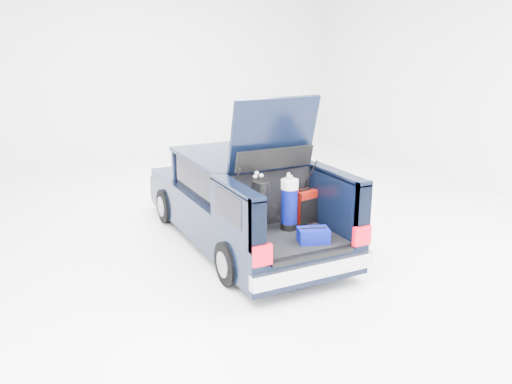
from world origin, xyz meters
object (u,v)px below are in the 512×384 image
black_golf_bag (258,207)px  blue_duffel (313,235)px  car (239,201)px  red_suitcase (305,207)px  blue_golf_bag (289,204)px

black_golf_bag → blue_duffel: bearing=-60.8°
blue_duffel → car: bearing=113.8°
red_suitcase → black_golf_bag: bearing=177.7°
black_golf_bag → blue_duffel: (0.54, -0.56, -0.31)m
car → black_golf_bag: (-0.34, -1.36, 0.33)m
car → blue_duffel: bearing=-83.9°
black_golf_bag → blue_golf_bag: black_golf_bag is taller
blue_golf_bag → blue_duffel: bearing=-103.2°
red_suitcase → blue_golf_bag: bearing=-172.8°
car → blue_golf_bag: 1.37m
car → black_golf_bag: 1.44m
car → blue_golf_bag: car is taller
red_suitcase → blue_duffel: size_ratio=1.12×
car → black_golf_bag: size_ratio=5.15×
car → blue_golf_bag: bearing=-82.8°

